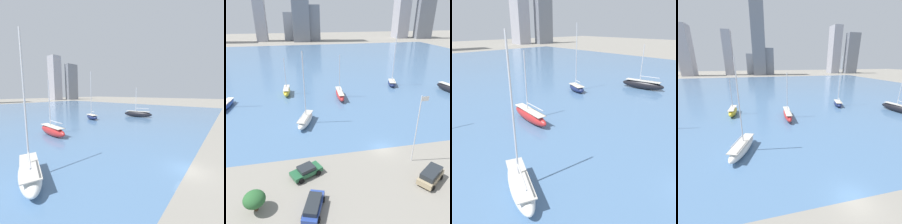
{
  "view_description": "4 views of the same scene",
  "coord_description": "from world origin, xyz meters",
  "views": [
    {
      "loc": [
        -18.65,
        -3.34,
        9.11
      ],
      "look_at": [
        6.98,
        16.99,
        4.89
      ],
      "focal_mm": 24.0,
      "sensor_mm": 36.0,
      "label": 1
    },
    {
      "loc": [
        -14.33,
        -30.02,
        21.77
      ],
      "look_at": [
        -5.66,
        11.63,
        2.4
      ],
      "focal_mm": 35.0,
      "sensor_mm": 36.0,
      "label": 2
    },
    {
      "loc": [
        -21.01,
        -3.52,
        15.43
      ],
      "look_at": [
        -0.58,
        19.05,
        3.34
      ],
      "focal_mm": 35.0,
      "sensor_mm": 36.0,
      "label": 3
    },
    {
      "loc": [
        -9.6,
        -10.63,
        14.48
      ],
      "look_at": [
        -3.45,
        17.09,
        4.82
      ],
      "focal_mm": 24.0,
      "sensor_mm": 36.0,
      "label": 4
    }
  ],
  "objects": [
    {
      "name": "distant_city_skyline",
      "position": [
        3.79,
        168.51,
        26.55
      ],
      "size": [
        226.17,
        24.08,
        74.52
      ],
      "color": "gray",
      "rests_on": "ground_plane"
    },
    {
      "name": "sailboat_yellow",
      "position": [
        -16.68,
        31.95,
        1.11
      ],
      "size": [
        2.24,
        7.39,
        10.46
      ],
      "rotation": [
        0.0,
        0.0,
        -0.05
      ],
      "color": "yellow",
      "rests_on": "harbor_water"
    },
    {
      "name": "sailboat_navy",
      "position": [
        16.94,
        33.71,
        0.99
      ],
      "size": [
        4.27,
        6.7,
        16.13
      ],
      "rotation": [
        0.0,
        0.0,
        -0.32
      ],
      "color": "#19234C",
      "rests_on": "harbor_water"
    },
    {
      "name": "parked_wagon_blue",
      "position": [
        -13.34,
        -10.84,
        0.87
      ],
      "size": [
        3.27,
        5.07,
        1.58
      ],
      "rotation": [
        0.0,
        0.0,
        -0.33
      ],
      "color": "#284293",
      "rests_on": "ground_plane"
    },
    {
      "name": "sailboat_blue",
      "position": [
        -31.55,
        24.81,
        0.84
      ],
      "size": [
        3.27,
        9.38,
        12.9
      ],
      "rotation": [
        0.0,
        0.0,
        -0.14
      ],
      "color": "#284CA8",
      "rests_on": "harbor_water"
    },
    {
      "name": "sailboat_white",
      "position": [
        -12.65,
        12.08,
        1.06
      ],
      "size": [
        4.81,
        8.41,
        15.21
      ],
      "rotation": [
        0.0,
        0.0,
        -0.35
      ],
      "color": "white",
      "rests_on": "harbor_water"
    },
    {
      "name": "yard_shrub",
      "position": [
        -20.11,
        -9.28,
        1.72
      ],
      "size": [
        2.61,
        2.61,
        2.68
      ],
      "color": "#4C3823",
      "rests_on": "ground_plane"
    },
    {
      "name": "harbor_water",
      "position": [
        0.0,
        70.0,
        0.0
      ],
      "size": [
        180.0,
        140.0,
        0.0
      ],
      "color": "#4C7099",
      "rests_on": "ground_plane"
    },
    {
      "name": "parked_sedan_green",
      "position": [
        -13.69,
        -4.26,
        0.82
      ],
      "size": [
        4.95,
        3.82,
        1.55
      ],
      "rotation": [
        0.0,
        0.0,
        -1.12
      ],
      "color": "#235B38",
      "rests_on": "ground_plane"
    },
    {
      "name": "ground_plane",
      "position": [
        0.0,
        0.0,
        0.0
      ],
      "size": [
        500.0,
        500.0,
        0.0
      ],
      "primitive_type": "plane",
      "color": "gray"
    },
    {
      "name": "flag_pole",
      "position": [
        3.22,
        -4.15,
        6.06
      ],
      "size": [
        1.24,
        0.14,
        11.15
      ],
      "color": "silver",
      "rests_on": "ground_plane"
    },
    {
      "name": "sailboat_red",
      "position": [
        -2.14,
        26.04,
        1.12
      ],
      "size": [
        2.54,
        9.84,
        11.8
      ],
      "rotation": [
        0.0,
        0.0,
        -0.07
      ],
      "color": "#B72828",
      "rests_on": "harbor_water"
    },
    {
      "name": "parked_suv_tan",
      "position": [
        3.37,
        -9.02,
        1.02
      ],
      "size": [
        4.98,
        4.3,
        1.89
      ],
      "rotation": [
        0.0,
        0.0,
        -0.97
      ],
      "color": "tan",
      "rests_on": "ground_plane"
    }
  ]
}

